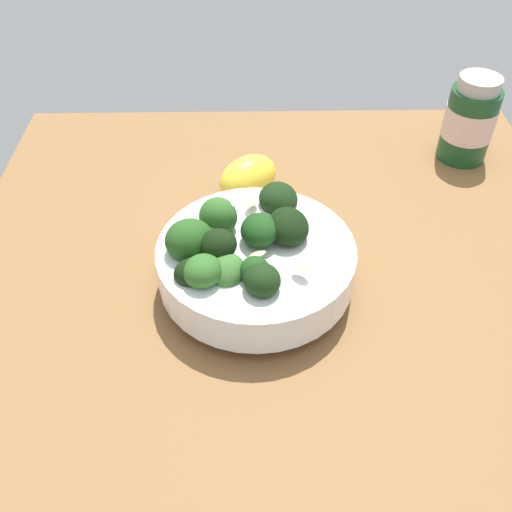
% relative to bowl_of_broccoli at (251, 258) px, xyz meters
% --- Properties ---
extents(ground_plane, '(0.66, 0.66, 0.03)m').
position_rel_bowl_of_broccoli_xyz_m(ground_plane, '(-0.01, 0.03, -0.05)').
color(ground_plane, brown).
extents(bowl_of_broccoli, '(0.19, 0.19, 0.09)m').
position_rel_bowl_of_broccoli_xyz_m(bowl_of_broccoli, '(0.00, 0.00, 0.00)').
color(bowl_of_broccoli, white).
rests_on(bowl_of_broccoli, ground_plane).
extents(lemon_wedge, '(0.08, 0.09, 0.05)m').
position_rel_bowl_of_broccoli_xyz_m(lemon_wedge, '(-0.15, -0.00, -0.01)').
color(lemon_wedge, yellow).
rests_on(lemon_wedge, ground_plane).
extents(bottle_tall, '(0.06, 0.06, 0.11)m').
position_rel_bowl_of_broccoli_xyz_m(bottle_tall, '(-0.22, 0.27, 0.01)').
color(bottle_tall, '#194723').
rests_on(bottle_tall, ground_plane).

